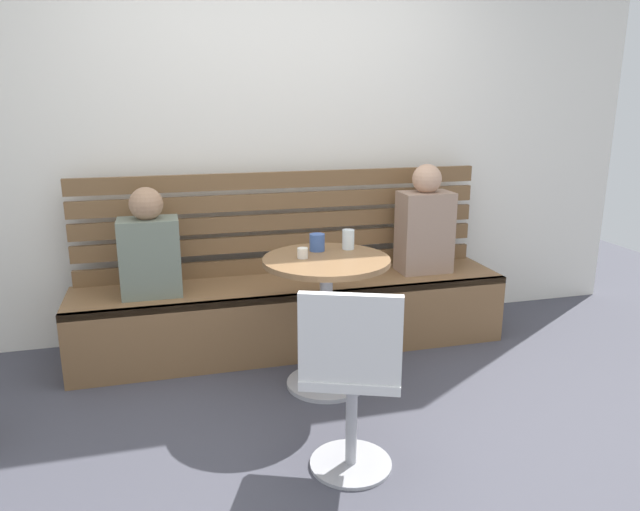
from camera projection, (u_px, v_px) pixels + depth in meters
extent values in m
plane|color=#42424C|center=(351.00, 450.00, 2.71)|extent=(8.00, 8.00, 0.00)
cube|color=white|center=(277.00, 115.00, 3.87)|extent=(5.20, 0.10, 2.90)
cube|color=brown|center=(294.00, 315.00, 3.78)|extent=(2.70, 0.52, 0.44)
cube|color=brown|center=(302.00, 297.00, 3.50)|extent=(2.70, 0.04, 0.04)
cube|color=brown|center=(285.00, 264.00, 3.93)|extent=(2.65, 0.04, 0.10)
cube|color=brown|center=(285.00, 242.00, 3.89)|extent=(2.65, 0.04, 0.10)
cube|color=brown|center=(285.00, 221.00, 3.85)|extent=(2.65, 0.04, 0.10)
cube|color=brown|center=(284.00, 201.00, 3.82)|extent=(2.65, 0.04, 0.10)
cube|color=brown|center=(284.00, 180.00, 3.78)|extent=(2.65, 0.04, 0.10)
cylinder|color=#ADADB2|center=(326.00, 383.00, 3.32)|extent=(0.44, 0.44, 0.02)
cylinder|color=#ADADB2|center=(326.00, 324.00, 3.23)|extent=(0.07, 0.07, 0.69)
cylinder|color=brown|center=(326.00, 261.00, 3.14)|extent=(0.68, 0.68, 0.03)
cylinder|color=#ADADB2|center=(351.00, 463.00, 2.60)|extent=(0.36, 0.36, 0.02)
cylinder|color=#ADADB2|center=(351.00, 419.00, 2.54)|extent=(0.05, 0.05, 0.45)
cube|color=silver|center=(352.00, 367.00, 2.48)|extent=(0.52, 0.52, 0.04)
cube|color=silver|center=(350.00, 339.00, 2.26)|extent=(0.39, 0.19, 0.36)
cube|color=#9E7F6B|center=(424.00, 232.00, 3.89)|extent=(0.34, 0.22, 0.53)
sphere|color=tan|center=(427.00, 179.00, 3.80)|extent=(0.19, 0.19, 0.19)
cube|color=slate|center=(150.00, 257.00, 3.42)|extent=(0.34, 0.22, 0.45)
sphere|color=#A37A5B|center=(146.00, 204.00, 3.34)|extent=(0.19, 0.19, 0.19)
cylinder|color=#3D5B9E|center=(317.00, 242.00, 3.27)|extent=(0.08, 0.08, 0.09)
cylinder|color=silver|center=(303.00, 253.00, 3.12)|extent=(0.06, 0.06, 0.05)
cylinder|color=white|center=(348.00, 239.00, 3.30)|extent=(0.07, 0.07, 0.11)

